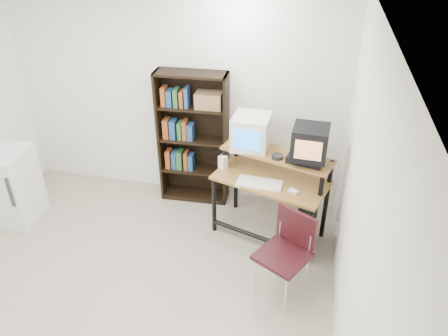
% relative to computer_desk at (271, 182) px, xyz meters
% --- Properties ---
extents(floor, '(4.00, 4.00, 0.01)m').
position_rel_computer_desk_xyz_m(floor, '(-1.26, -1.32, -0.69)').
color(floor, '#ACA28E').
rests_on(floor, ground).
extents(ceiling, '(4.00, 4.00, 0.01)m').
position_rel_computer_desk_xyz_m(ceiling, '(-1.26, -1.32, 1.91)').
color(ceiling, white).
rests_on(ceiling, back_wall).
extents(back_wall, '(4.00, 0.01, 2.60)m').
position_rel_computer_desk_xyz_m(back_wall, '(-1.26, 0.68, 0.61)').
color(back_wall, white).
rests_on(back_wall, floor).
extents(right_wall, '(0.01, 4.00, 2.60)m').
position_rel_computer_desk_xyz_m(right_wall, '(0.74, -1.32, 0.61)').
color(right_wall, white).
rests_on(right_wall, floor).
extents(computer_desk, '(1.31, 0.92, 0.98)m').
position_rel_computer_desk_xyz_m(computer_desk, '(0.00, 0.00, 0.00)').
color(computer_desk, olive).
rests_on(computer_desk, floor).
extents(crt_monitor, '(0.40, 0.41, 0.37)m').
position_rel_computer_desk_xyz_m(crt_monitor, '(-0.27, 0.20, 0.47)').
color(crt_monitor, white).
rests_on(crt_monitor, computer_desk).
extents(vcr, '(0.41, 0.33, 0.08)m').
position_rel_computer_desk_xyz_m(vcr, '(0.33, 0.00, 0.32)').
color(vcr, black).
rests_on(vcr, computer_desk).
extents(crt_tv, '(0.37, 0.37, 0.33)m').
position_rel_computer_desk_xyz_m(crt_tv, '(0.36, -0.02, 0.53)').
color(crt_tv, black).
rests_on(crt_tv, vcr).
extents(cd_spindle, '(0.16, 0.16, 0.05)m').
position_rel_computer_desk_xyz_m(cd_spindle, '(0.04, 0.00, 0.31)').
color(cd_spindle, '#26262B').
rests_on(cd_spindle, computer_desk).
extents(keyboard, '(0.48, 0.24, 0.03)m').
position_rel_computer_desk_xyz_m(keyboard, '(-0.11, -0.15, 0.05)').
color(keyboard, white).
rests_on(keyboard, computer_desk).
extents(mousepad, '(0.24, 0.21, 0.01)m').
position_rel_computer_desk_xyz_m(mousepad, '(0.25, -0.23, 0.04)').
color(mousepad, black).
rests_on(mousepad, computer_desk).
extents(mouse, '(0.12, 0.10, 0.03)m').
position_rel_computer_desk_xyz_m(mouse, '(0.25, -0.22, 0.06)').
color(mouse, white).
rests_on(mouse, mousepad).
extents(desk_speaker, '(0.11, 0.10, 0.17)m').
position_rel_computer_desk_xyz_m(desk_speaker, '(-0.55, 0.08, 0.12)').
color(desk_speaker, white).
rests_on(desk_speaker, computer_desk).
extents(pc_tower, '(0.24, 0.47, 0.42)m').
position_rel_computer_desk_xyz_m(pc_tower, '(0.40, -0.16, -0.48)').
color(pc_tower, black).
rests_on(pc_tower, floor).
extents(school_chair, '(0.59, 0.59, 0.86)m').
position_rel_computer_desk_xyz_m(school_chair, '(0.26, -0.82, -0.16)').
color(school_chair, black).
rests_on(school_chair, floor).
extents(bookshelf, '(0.84, 0.31, 1.65)m').
position_rel_computer_desk_xyz_m(bookshelf, '(-1.01, 0.53, 0.17)').
color(bookshelf, black).
rests_on(bookshelf, floor).
extents(mini_fridge, '(0.56, 0.56, 0.90)m').
position_rel_computer_desk_xyz_m(mini_fridge, '(-2.98, -0.37, -0.23)').
color(mini_fridge, silver).
rests_on(mini_fridge, floor).
extents(wall_outlet, '(0.02, 0.08, 0.12)m').
position_rel_computer_desk_xyz_m(wall_outlet, '(0.73, -0.17, -0.39)').
color(wall_outlet, beige).
rests_on(wall_outlet, right_wall).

